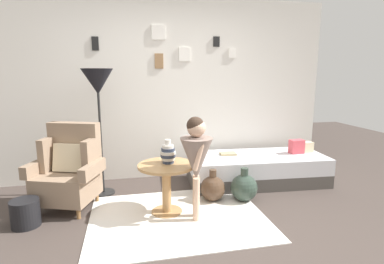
{
  "coord_description": "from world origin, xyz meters",
  "views": [
    {
      "loc": [
        -0.6,
        -2.53,
        1.54
      ],
      "look_at": [
        0.15,
        0.95,
        0.85
      ],
      "focal_mm": 28.51,
      "sensor_mm": 36.0,
      "label": 1
    }
  ],
  "objects_px": {
    "vase_striped": "(168,153)",
    "book_on_daybed": "(228,154)",
    "demijohn_far": "(244,187)",
    "magazine_basket": "(25,213)",
    "floor_lamp": "(98,87)",
    "armchair": "(69,170)",
    "daybed": "(256,169)",
    "person_child": "(196,155)",
    "demijohn_near": "(213,188)",
    "side_table": "(166,178)"
  },
  "relations": [
    {
      "from": "demijohn_far",
      "to": "demijohn_near",
      "type": "bearing_deg",
      "value": 167.2
    },
    {
      "from": "floor_lamp",
      "to": "demijohn_near",
      "type": "height_order",
      "value": "floor_lamp"
    },
    {
      "from": "armchair",
      "to": "magazine_basket",
      "type": "height_order",
      "value": "armchair"
    },
    {
      "from": "vase_striped",
      "to": "person_child",
      "type": "relative_size",
      "value": 0.24
    },
    {
      "from": "armchair",
      "to": "side_table",
      "type": "bearing_deg",
      "value": -21.05
    },
    {
      "from": "demijohn_far",
      "to": "magazine_basket",
      "type": "height_order",
      "value": "demijohn_far"
    },
    {
      "from": "book_on_daybed",
      "to": "person_child",
      "type": "bearing_deg",
      "value": -124.4
    },
    {
      "from": "side_table",
      "to": "person_child",
      "type": "relative_size",
      "value": 0.56
    },
    {
      "from": "demijohn_near",
      "to": "vase_striped",
      "type": "bearing_deg",
      "value": -163.71
    },
    {
      "from": "floor_lamp",
      "to": "magazine_basket",
      "type": "distance_m",
      "value": 1.6
    },
    {
      "from": "armchair",
      "to": "floor_lamp",
      "type": "bearing_deg",
      "value": 42.79
    },
    {
      "from": "vase_striped",
      "to": "demijohn_far",
      "type": "relative_size",
      "value": 0.63
    },
    {
      "from": "floor_lamp",
      "to": "armchair",
      "type": "bearing_deg",
      "value": -137.21
    },
    {
      "from": "vase_striped",
      "to": "book_on_daybed",
      "type": "relative_size",
      "value": 1.19
    },
    {
      "from": "vase_striped",
      "to": "book_on_daybed",
      "type": "xyz_separation_m",
      "value": [
        0.96,
        0.76,
        -0.26
      ]
    },
    {
      "from": "demijohn_far",
      "to": "magazine_basket",
      "type": "relative_size",
      "value": 1.49
    },
    {
      "from": "daybed",
      "to": "book_on_daybed",
      "type": "xyz_separation_m",
      "value": [
        -0.39,
        0.12,
        0.22
      ]
    },
    {
      "from": "armchair",
      "to": "daybed",
      "type": "bearing_deg",
      "value": 6.48
    },
    {
      "from": "daybed",
      "to": "book_on_daybed",
      "type": "height_order",
      "value": "book_on_daybed"
    },
    {
      "from": "demijohn_far",
      "to": "armchair",
      "type": "bearing_deg",
      "value": 172.02
    },
    {
      "from": "daybed",
      "to": "person_child",
      "type": "distance_m",
      "value": 1.51
    },
    {
      "from": "vase_striped",
      "to": "book_on_daybed",
      "type": "bearing_deg",
      "value": 38.44
    },
    {
      "from": "side_table",
      "to": "magazine_basket",
      "type": "distance_m",
      "value": 1.47
    },
    {
      "from": "armchair",
      "to": "demijohn_far",
      "type": "xyz_separation_m",
      "value": [
        2.04,
        -0.29,
        -0.27
      ]
    },
    {
      "from": "person_child",
      "to": "demijohn_far",
      "type": "bearing_deg",
      "value": 26.79
    },
    {
      "from": "demijohn_far",
      "to": "book_on_daybed",
      "type": "bearing_deg",
      "value": 88.15
    },
    {
      "from": "floor_lamp",
      "to": "book_on_daybed",
      "type": "distance_m",
      "value": 1.97
    },
    {
      "from": "magazine_basket",
      "to": "demijohn_far",
      "type": "bearing_deg",
      "value": 3.04
    },
    {
      "from": "armchair",
      "to": "person_child",
      "type": "relative_size",
      "value": 0.88
    },
    {
      "from": "floor_lamp",
      "to": "demijohn_near",
      "type": "bearing_deg",
      "value": -21.38
    },
    {
      "from": "vase_striped",
      "to": "book_on_daybed",
      "type": "distance_m",
      "value": 1.25
    },
    {
      "from": "side_table",
      "to": "book_on_daybed",
      "type": "xyz_separation_m",
      "value": [
        0.99,
        0.81,
        0.01
      ]
    },
    {
      "from": "demijohn_far",
      "to": "magazine_basket",
      "type": "xyz_separation_m",
      "value": [
        -2.41,
        -0.13,
        -0.03
      ]
    },
    {
      "from": "vase_striped",
      "to": "person_child",
      "type": "bearing_deg",
      "value": -45.45
    },
    {
      "from": "armchair",
      "to": "daybed",
      "type": "distance_m",
      "value": 2.48
    },
    {
      "from": "demijohn_near",
      "to": "demijohn_far",
      "type": "distance_m",
      "value": 0.38
    },
    {
      "from": "daybed",
      "to": "magazine_basket",
      "type": "relative_size",
      "value": 6.96
    },
    {
      "from": "book_on_daybed",
      "to": "magazine_basket",
      "type": "distance_m",
      "value": 2.58
    },
    {
      "from": "demijohn_far",
      "to": "daybed",
      "type": "bearing_deg",
      "value": 53.78
    },
    {
      "from": "person_child",
      "to": "demijohn_far",
      "type": "height_order",
      "value": "person_child"
    },
    {
      "from": "vase_striped",
      "to": "floor_lamp",
      "type": "xyz_separation_m",
      "value": [
        -0.76,
        0.68,
        0.7
      ]
    },
    {
      "from": "side_table",
      "to": "demijohn_near",
      "type": "height_order",
      "value": "side_table"
    },
    {
      "from": "side_table",
      "to": "demijohn_far",
      "type": "distance_m",
      "value": 1.0
    },
    {
      "from": "person_child",
      "to": "book_on_daybed",
      "type": "relative_size",
      "value": 5.04
    },
    {
      "from": "side_table",
      "to": "vase_striped",
      "type": "bearing_deg",
      "value": 58.61
    },
    {
      "from": "armchair",
      "to": "demijohn_far",
      "type": "height_order",
      "value": "armchair"
    },
    {
      "from": "floor_lamp",
      "to": "demijohn_near",
      "type": "relative_size",
      "value": 4.06
    },
    {
      "from": "daybed",
      "to": "side_table",
      "type": "xyz_separation_m",
      "value": [
        -1.38,
        -0.69,
        0.21
      ]
    },
    {
      "from": "vase_striped",
      "to": "magazine_basket",
      "type": "height_order",
      "value": "vase_striped"
    },
    {
      "from": "book_on_daybed",
      "to": "magazine_basket",
      "type": "bearing_deg",
      "value": -161.63
    }
  ]
}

